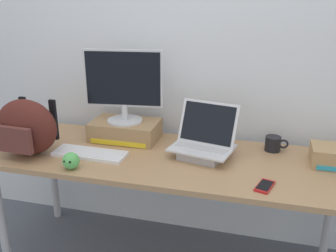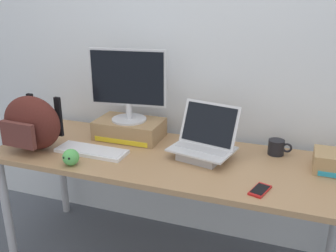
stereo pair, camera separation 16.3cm
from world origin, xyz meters
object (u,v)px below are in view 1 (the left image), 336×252
Objects in this scene: open_laptop at (203,146)px; toner_box_yellow at (125,130)px; desktop_monitor at (123,85)px; cell_phone at (265,186)px; messenger_backpack at (26,127)px; coffee_mug at (273,144)px; plush_toy at (71,161)px; external_keyboard at (90,154)px.

toner_box_yellow is at bearing 177.48° from open_laptop.
toner_box_yellow is 0.28m from desktop_monitor.
toner_box_yellow is at bearing 171.12° from cell_phone.
toner_box_yellow is 0.94m from cell_phone.
messenger_backpack is at bearing -142.00° from toner_box_yellow.
coffee_mug is at bearing 2.81° from toner_box_yellow.
toner_box_yellow is 4.61× the size of plush_toy.
coffee_mug reaches higher than external_keyboard.
plush_toy is at bearing -160.03° from cell_phone.
messenger_backpack is (-0.45, -0.35, 0.10)m from toner_box_yellow.
external_keyboard is 1.04m from coffee_mug.
open_laptop reaches higher than external_keyboard.
coffee_mug is (0.38, 0.18, -0.02)m from open_laptop.
open_laptop is at bearing 158.04° from cell_phone.
desktop_monitor is 0.94m from coffee_mug.
open_laptop is 4.25× the size of plush_toy.
messenger_backpack is 4.23× the size of plush_toy.
desktop_monitor is 0.60m from open_laptop.
open_laptop reaches higher than coffee_mug.
toner_box_yellow is at bearing -177.19° from coffee_mug.
open_laptop is at bearing -14.83° from toner_box_yellow.
messenger_backpack is at bearing -149.47° from desktop_monitor.
open_laptop is (0.51, -0.13, 0.00)m from toner_box_yellow.
desktop_monitor is at bearing 75.17° from plush_toy.
plush_toy is at bearing -153.33° from coffee_mug.
desktop_monitor reaches higher than open_laptop.
open_laptop is 0.42m from coffee_mug.
plush_toy is (-0.12, -0.46, -0.01)m from toner_box_yellow.
toner_box_yellow is 1.09× the size of messenger_backpack.
coffee_mug is at bearing -4.50° from desktop_monitor.
desktop_monitor is 0.59m from messenger_backpack.
desktop_monitor is at bearing 171.17° from cell_phone.
messenger_backpack is at bearing -163.61° from coffee_mug.
coffee_mug is 0.92× the size of cell_phone.
plush_toy is (-1.01, -0.51, 0.00)m from coffee_mug.
desktop_monitor reaches higher than cell_phone.
messenger_backpack is 2.61× the size of cell_phone.
open_laptop is at bearing -22.10° from desktop_monitor.
external_keyboard is 1.11× the size of messenger_backpack.
desktop_monitor is at bearing 177.58° from open_laptop.
external_keyboard is 4.68× the size of plush_toy.
open_laptop is 0.71m from plush_toy.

